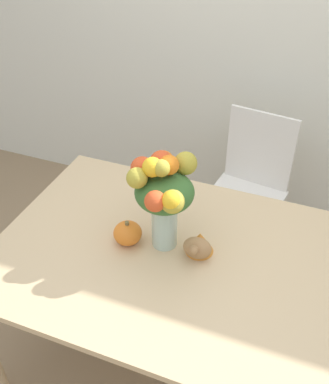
% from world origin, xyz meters
% --- Properties ---
extents(ground_plane, '(12.00, 12.00, 0.00)m').
position_xyz_m(ground_plane, '(0.00, 0.00, 0.00)').
color(ground_plane, '#8E7556').
extents(wall_back, '(8.00, 0.06, 2.70)m').
position_xyz_m(wall_back, '(0.00, 1.40, 1.35)').
color(wall_back, silver).
rests_on(wall_back, ground_plane).
extents(dining_table, '(1.52, 1.05, 0.76)m').
position_xyz_m(dining_table, '(0.00, 0.00, 0.68)').
color(dining_table, '#D1B284').
rests_on(dining_table, ground_plane).
extents(flower_vase, '(0.26, 0.33, 0.44)m').
position_xyz_m(flower_vase, '(-0.07, 0.05, 1.04)').
color(flower_vase, '#B2CCBC').
rests_on(flower_vase, dining_table).
extents(pumpkin, '(0.12, 0.12, 0.11)m').
position_xyz_m(pumpkin, '(-0.22, 0.00, 0.81)').
color(pumpkin, orange).
rests_on(pumpkin, dining_table).
extents(turkey_figurine, '(0.12, 0.16, 0.10)m').
position_xyz_m(turkey_figurine, '(0.09, 0.04, 0.81)').
color(turkey_figurine, '#A87A4C').
rests_on(turkey_figurine, dining_table).
extents(dining_chair_near_window, '(0.47, 0.47, 0.95)m').
position_xyz_m(dining_chair_near_window, '(0.13, 0.90, 0.50)').
color(dining_chair_near_window, white).
rests_on(dining_chair_near_window, ground_plane).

